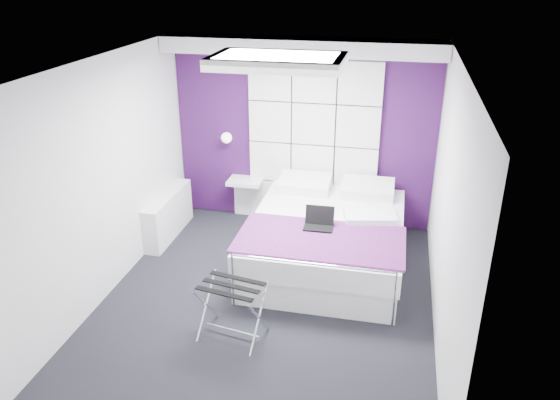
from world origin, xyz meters
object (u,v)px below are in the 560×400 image
at_px(wall_lamp, 227,137).
at_px(bed, 327,239).
at_px(laptop, 319,222).
at_px(radiator, 168,215).
at_px(luggage_rack, 232,311).
at_px(nightstand, 246,181).

distance_m(wall_lamp, bed, 2.08).
xyz_separation_m(wall_lamp, laptop, (1.51, -1.33, -0.52)).
xyz_separation_m(radiator, bed, (2.21, -0.29, 0.04)).
height_order(radiator, bed, bed).
xyz_separation_m(wall_lamp, luggage_rack, (0.86, -2.69, -0.92)).
height_order(wall_lamp, luggage_rack, wall_lamp).
distance_m(wall_lamp, luggage_rack, 2.97).
distance_m(bed, luggage_rack, 1.79).
height_order(nightstand, laptop, laptop).
height_order(wall_lamp, nightstand, wall_lamp).
bearing_deg(wall_lamp, luggage_rack, -72.34).
relative_size(radiator, bed, 0.53).
bearing_deg(laptop, wall_lamp, 137.67).
bearing_deg(bed, nightstand, 142.49).
relative_size(wall_lamp, nightstand, 0.31).
bearing_deg(nightstand, wall_lamp, 171.26).
bearing_deg(bed, luggage_rack, -113.45).
relative_size(bed, luggage_rack, 3.75).
xyz_separation_m(radiator, luggage_rack, (1.50, -1.93, -0.00)).
bearing_deg(radiator, wall_lamp, 49.90).
xyz_separation_m(wall_lamp, nightstand, (0.26, -0.04, -0.63)).
distance_m(bed, laptop, 0.47).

